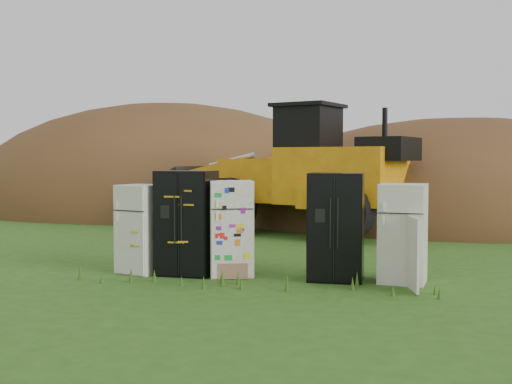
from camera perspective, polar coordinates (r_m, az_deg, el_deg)
ground at (r=11.58m, az=0.83°, el=-7.60°), size 120.00×120.00×0.00m
fridge_leftmost at (r=12.15m, az=-10.13°, el=-3.23°), size 0.91×0.89×1.64m
fridge_black_side at (r=11.84m, az=-6.18°, el=-2.72°), size 1.03×0.83×1.91m
fridge_sticker at (r=11.64m, az=-2.23°, el=-3.25°), size 0.95×0.91×1.73m
fridge_black_right at (r=11.30m, az=7.13°, el=-3.07°), size 0.94×0.79×1.88m
fridge_open_door at (r=11.28m, az=12.92°, el=-3.60°), size 0.86×0.81×1.70m
wheel_loader at (r=18.44m, az=2.12°, el=2.05°), size 8.13×5.38×3.65m
dirt_mound_right at (r=22.90m, az=17.55°, el=-2.48°), size 16.04×11.77×7.01m
dirt_mound_left at (r=27.09m, az=-8.18°, el=-1.54°), size 17.16×12.87×8.83m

